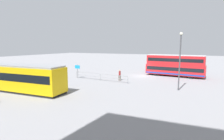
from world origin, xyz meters
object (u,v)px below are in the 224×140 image
object	(u,v)px
street_lamp	(180,57)
double_decker_bus	(175,65)
tram_yellow	(15,77)
pedestrian_near_railing	(120,74)
info_sign	(77,69)

from	to	relation	value
street_lamp	double_decker_bus	bearing A→B (deg)	-81.31
tram_yellow	pedestrian_near_railing	distance (m)	14.74
double_decker_bus	street_lamp	distance (m)	10.90
pedestrian_near_railing	info_sign	bearing A→B (deg)	9.77
street_lamp	pedestrian_near_railing	bearing A→B (deg)	-15.49
double_decker_bus	street_lamp	xyz separation A→B (m)	(-1.61, 10.55, 2.19)
pedestrian_near_railing	street_lamp	xyz separation A→B (m)	(-9.09, 2.52, 3.16)
info_sign	street_lamp	bearing A→B (deg)	175.61
double_decker_bus	tram_yellow	xyz separation A→B (m)	(16.78, 19.44, -0.27)
tram_yellow	street_lamp	size ratio (longest dim) A/B	1.94
pedestrian_near_railing	street_lamp	world-z (taller)	street_lamp
double_decker_bus	street_lamp	bearing A→B (deg)	98.69
tram_yellow	info_sign	bearing A→B (deg)	-101.07
double_decker_bus	info_sign	bearing A→B (deg)	32.14
street_lamp	tram_yellow	bearing A→B (deg)	25.80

